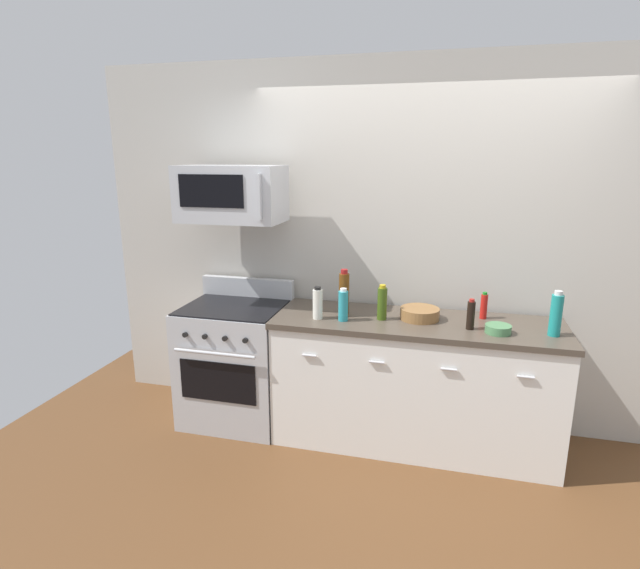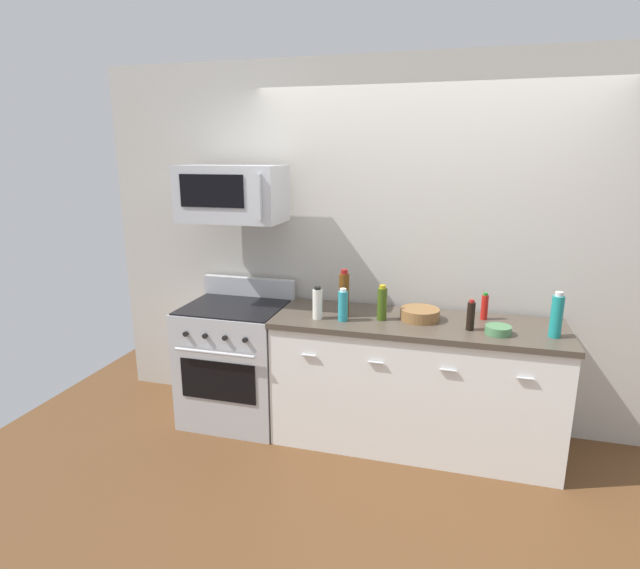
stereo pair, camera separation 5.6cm
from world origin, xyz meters
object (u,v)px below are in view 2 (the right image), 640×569
object	(u,v)px
bottle_hot_sauce_red	(485,307)
microwave	(232,194)
bottle_wine_amber	(344,294)
bottle_sparkling_teal	(557,316)
bottle_dish_soap	(343,305)
bottle_vinegar_white	(317,304)
bottle_olive_oil	(382,303)
bowl_green_glaze	(498,330)
bowl_wooden_salad	(420,314)
bottle_soy_sauce_dark	(471,316)
range_oven	(237,361)

from	to	relation	value
bottle_hot_sauce_red	microwave	bearing A→B (deg)	-176.37
bottle_wine_amber	bottle_sparkling_teal	size ratio (longest dim) A/B	1.16
microwave	bottle_dish_soap	xyz separation A→B (m)	(0.87, -0.17, -0.72)
bottle_vinegar_white	bottle_olive_oil	distance (m)	0.44
bowl_green_glaze	bowl_wooden_salad	xyz separation A→B (m)	(-0.50, 0.16, 0.01)
microwave	bowl_wooden_salad	size ratio (longest dim) A/B	2.77
bottle_hot_sauce_red	bottle_olive_oil	xyz separation A→B (m)	(-0.68, -0.19, 0.03)
bottle_dish_soap	bowl_green_glaze	world-z (taller)	bottle_dish_soap
bottle_vinegar_white	bottle_sparkling_teal	distance (m)	1.53
bottle_wine_amber	bottle_olive_oil	distance (m)	0.27
bottle_olive_oil	bottle_dish_soap	bearing A→B (deg)	-160.07
bottle_vinegar_white	bottle_soy_sauce_dark	bearing A→B (deg)	2.00
range_oven	bottle_wine_amber	distance (m)	1.05
bottle_soy_sauce_dark	bowl_wooden_salad	xyz separation A→B (m)	(-0.33, 0.13, -0.05)
bottle_sparkling_teal	bottle_dish_soap	bearing A→B (deg)	-178.38
microwave	bottle_dish_soap	world-z (taller)	microwave
bottle_vinegar_white	bottle_hot_sauce_red	bearing A→B (deg)	14.52
bottle_soy_sauce_dark	bottle_olive_oil	xyz separation A→B (m)	(-0.58, 0.06, 0.02)
bowl_green_glaze	bottle_olive_oil	bearing A→B (deg)	173.01
range_oven	bowl_wooden_salad	xyz separation A→B (m)	(1.37, 0.04, 0.49)
bottle_sparkling_teal	bowl_green_glaze	bearing A→B (deg)	-173.41
range_oven	bottle_olive_oil	bearing A→B (deg)	-1.81
bottle_dish_soap	bottle_olive_oil	world-z (taller)	bottle_olive_oil
bottle_sparkling_teal	bottle_hot_sauce_red	bearing A→B (deg)	148.98
bottle_dish_soap	bottle_sparkling_teal	distance (m)	1.35
range_oven	bottle_vinegar_white	size ratio (longest dim) A/B	4.70
range_oven	bottle_hot_sauce_red	xyz separation A→B (m)	(1.80, 0.16, 0.54)
bottle_dish_soap	bottle_vinegar_white	bearing A→B (deg)	-179.44
bottle_wine_amber	bottle_olive_oil	size ratio (longest dim) A/B	1.37
bottle_hot_sauce_red	bowl_green_glaze	size ratio (longest dim) A/B	1.16
bottle_dish_soap	microwave	bearing A→B (deg)	168.78
microwave	bottle_vinegar_white	world-z (taller)	microwave
bottle_vinegar_white	bottle_wine_amber	size ratio (longest dim) A/B	0.68
microwave	bottle_hot_sauce_red	bearing A→B (deg)	3.63
bottle_soy_sauce_dark	bowl_green_glaze	bearing A→B (deg)	-11.40
bowl_green_glaze	bottle_soy_sauce_dark	bearing A→B (deg)	168.60
bottle_dish_soap	bottle_vinegar_white	xyz separation A→B (m)	(-0.18, -0.00, -0.00)
range_oven	bottle_wine_amber	size ratio (longest dim) A/B	3.18
bottle_soy_sauce_dark	bottle_dish_soap	bearing A→B (deg)	-177.69
range_oven	bottle_olive_oil	distance (m)	1.26
bottle_sparkling_teal	bottle_wine_amber	bearing A→B (deg)	177.43
range_oven	bottle_dish_soap	size ratio (longest dim) A/B	4.69
microwave	bowl_green_glaze	size ratio (longest dim) A/B	4.59
bottle_dish_soap	bottle_wine_amber	bearing A→B (deg)	99.03
range_oven	bottle_vinegar_white	world-z (taller)	bottle_vinegar_white
bottle_dish_soap	bowl_wooden_salad	size ratio (longest dim) A/B	0.85
microwave	bottle_dish_soap	distance (m)	1.14
bottle_dish_soap	bottle_sparkling_teal	world-z (taller)	bottle_sparkling_teal
bottle_soy_sauce_dark	bottle_sparkling_teal	xyz separation A→B (m)	(0.51, 0.00, 0.04)
bottle_vinegar_white	bowl_green_glaze	world-z (taller)	bottle_vinegar_white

